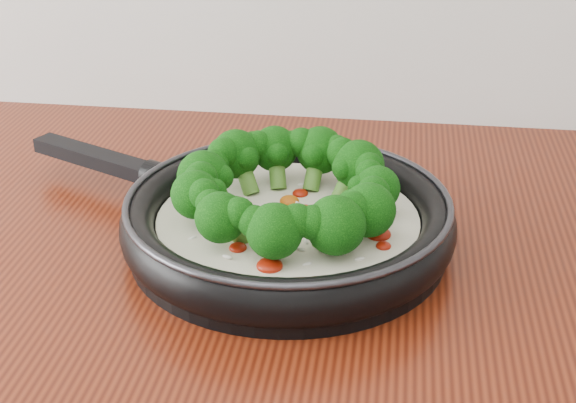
# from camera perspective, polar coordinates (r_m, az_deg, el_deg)

# --- Properties ---
(skillet) EXTENTS (0.53, 0.43, 0.09)m
(skillet) POSITION_cam_1_polar(r_m,az_deg,el_deg) (0.79, -0.15, -0.80)
(skillet) COLOR black
(skillet) RESTS_ON counter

